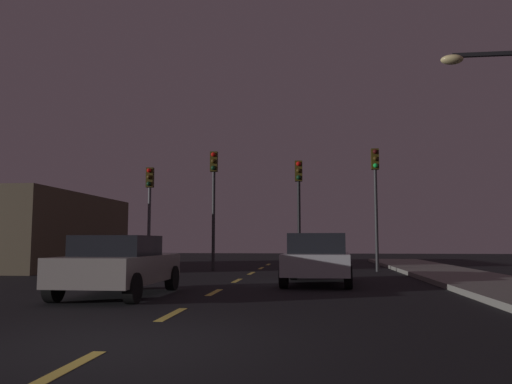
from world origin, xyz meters
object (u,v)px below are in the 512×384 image
at_px(traffic_signal_center_left, 214,187).
at_px(car_adjacent_lane, 119,265).
at_px(car_stopped_ahead, 318,258).
at_px(traffic_signal_far_left, 149,198).
at_px(traffic_signal_far_right, 376,185).
at_px(traffic_signal_center_right, 299,193).

distance_m(traffic_signal_center_left, car_adjacent_lane, 10.66).
distance_m(car_stopped_ahead, car_adjacent_lane, 6.06).
distance_m(traffic_signal_far_left, car_stopped_ahead, 10.13).
xyz_separation_m(traffic_signal_far_left, traffic_signal_far_right, (9.99, 0.00, 0.42)).
distance_m(traffic_signal_far_left, traffic_signal_center_right, 6.71).
bearing_deg(traffic_signal_far_left, traffic_signal_center_right, 0.00).
height_order(traffic_signal_center_left, car_stopped_ahead, traffic_signal_center_left).
xyz_separation_m(traffic_signal_far_right, car_adjacent_lane, (-7.23, -10.25, -2.93)).
bearing_deg(car_adjacent_lane, car_stopped_ahead, 39.27).
bearing_deg(car_adjacent_lane, traffic_signal_center_right, 68.90).
distance_m(traffic_signal_center_left, traffic_signal_far_right, 7.05).
bearing_deg(traffic_signal_far_right, car_stopped_ahead, -111.64).
relative_size(traffic_signal_far_left, traffic_signal_center_left, 0.87).
bearing_deg(traffic_signal_far_right, car_adjacent_lane, -125.22).
distance_m(traffic_signal_far_left, traffic_signal_center_left, 2.97).
bearing_deg(traffic_signal_far_left, traffic_signal_center_left, 0.03).
distance_m(traffic_signal_far_left, car_adjacent_lane, 10.90).
relative_size(traffic_signal_center_left, traffic_signal_far_right, 1.00).
bearing_deg(car_adjacent_lane, traffic_signal_far_left, 105.03).
bearing_deg(traffic_signal_far_left, car_stopped_ahead, -40.75).
xyz_separation_m(traffic_signal_center_left, traffic_signal_center_right, (3.77, -0.00, -0.31)).
distance_m(traffic_signal_center_right, car_adjacent_lane, 11.29).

